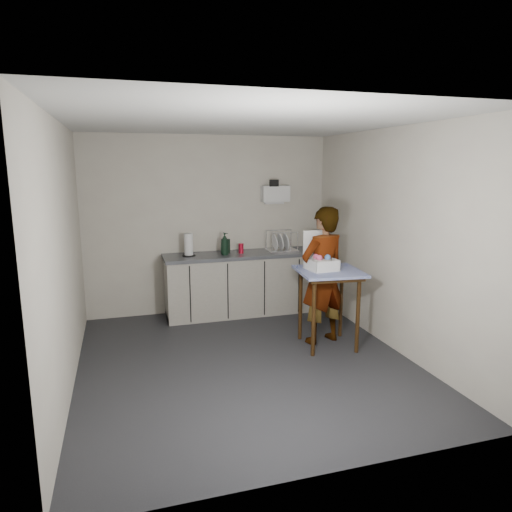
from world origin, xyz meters
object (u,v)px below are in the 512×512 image
object	(u,v)px
soda_can	(241,248)
paper_towel	(189,245)
dish_rack	(281,246)
dark_bottle	(228,246)
side_table	(329,280)
soap_bottle	(225,244)
bakery_box	(321,261)
kitchen_counter	(241,285)
standing_man	(323,276)

from	to	relation	value
soda_can	paper_towel	distance (m)	0.77
paper_towel	dish_rack	world-z (taller)	paper_towel
paper_towel	dark_bottle	bearing A→B (deg)	4.62
side_table	dish_rack	distance (m)	1.51
soap_bottle	soda_can	distance (m)	0.28
soda_can	bakery_box	distance (m)	1.58
dark_bottle	dish_rack	world-z (taller)	dish_rack
kitchen_counter	standing_man	world-z (taller)	standing_man
kitchen_counter	paper_towel	size ratio (longest dim) A/B	6.96
dish_rack	kitchen_counter	bearing A→B (deg)	178.48
side_table	soda_can	xyz separation A→B (m)	(-0.68, 1.53, 0.16)
dark_bottle	dish_rack	distance (m)	0.80
standing_man	bakery_box	world-z (taller)	standing_man
side_table	dish_rack	bearing A→B (deg)	98.48
kitchen_counter	soda_can	world-z (taller)	soda_can
paper_towel	kitchen_counter	bearing A→B (deg)	0.14
standing_man	soda_can	size ratio (longest dim) A/B	12.18
soap_bottle	side_table	bearing A→B (deg)	-57.20
side_table	soda_can	distance (m)	1.68
side_table	paper_towel	xyz separation A→B (m)	(-1.44, 1.52, 0.24)
soap_bottle	dish_rack	world-z (taller)	soap_bottle
standing_man	dark_bottle	xyz separation A→B (m)	(-0.85, 1.43, 0.17)
soap_bottle	dark_bottle	size ratio (longest dim) A/B	1.52
kitchen_counter	bakery_box	bearing A→B (deg)	-67.62
standing_man	dish_rack	bearing A→B (deg)	-103.13
soda_can	dark_bottle	distance (m)	0.19
soap_bottle	dark_bottle	bearing A→B (deg)	56.45
soda_can	soap_bottle	bearing A→B (deg)	-164.07
kitchen_counter	bakery_box	size ratio (longest dim) A/B	4.94
dark_bottle	bakery_box	xyz separation A→B (m)	(0.78, -1.50, 0.03)
kitchen_counter	soap_bottle	world-z (taller)	soap_bottle
kitchen_counter	dark_bottle	world-z (taller)	dark_bottle
soap_bottle	paper_towel	xyz separation A→B (m)	(-0.51, 0.06, -0.01)
soap_bottle	paper_towel	distance (m)	0.51
kitchen_counter	dish_rack	xyz separation A→B (m)	(0.62, -0.02, 0.55)
kitchen_counter	paper_towel	world-z (taller)	paper_towel
soda_can	paper_towel	bearing A→B (deg)	-179.24
soap_bottle	bakery_box	distance (m)	1.63
dark_bottle	paper_towel	distance (m)	0.58
side_table	dish_rack	size ratio (longest dim) A/B	2.14
dark_bottle	side_table	bearing A→B (deg)	-61.10
dish_rack	paper_towel	bearing A→B (deg)	179.40
soda_can	bakery_box	size ratio (longest dim) A/B	0.31
kitchen_counter	paper_towel	bearing A→B (deg)	-179.86
standing_man	dish_rack	world-z (taller)	standing_man
bakery_box	soap_bottle	bearing A→B (deg)	116.11
standing_man	dark_bottle	world-z (taller)	standing_man
dish_rack	bakery_box	distance (m)	1.44
side_table	standing_man	bearing A→B (deg)	103.86
standing_man	soda_can	xyz separation A→B (m)	(-0.66, 1.39, 0.13)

